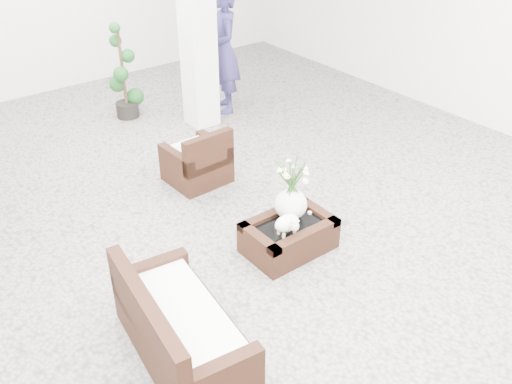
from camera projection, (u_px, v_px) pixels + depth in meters
ground at (250, 237)px, 6.15m from camera, size 11.00×11.00×0.00m
column at (196, 5)px, 7.74m from camera, size 0.40×0.40×3.50m
coffee_table at (289, 237)px, 5.88m from camera, size 0.90×0.60×0.31m
sheep_figurine at (287, 225)px, 5.61m from camera, size 0.28×0.23×0.21m
planter_narcissus at (291, 184)px, 5.71m from camera, size 0.44×0.44×0.80m
tealight at (310, 213)px, 5.96m from camera, size 0.04×0.04×0.03m
armchair at (196, 155)px, 6.99m from camera, size 0.71×0.68×0.73m
loveseat at (182, 320)px, 4.55m from camera, size 0.85×1.51×0.76m
topiary at (123, 72)px, 8.47m from camera, size 0.39×0.39×1.44m
shopper at (224, 51)px, 8.58m from camera, size 0.68×0.82×1.91m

